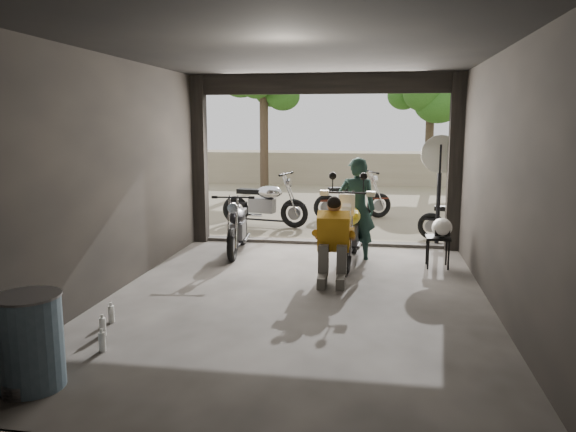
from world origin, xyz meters
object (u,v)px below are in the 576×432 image
(outside_bike_a, at_px, (264,199))
(stool, at_px, (438,241))
(outside_bike_c, at_px, (463,217))
(mechanic, at_px, (333,243))
(helmet, at_px, (442,228))
(outside_bike_b, at_px, (353,195))
(rider, at_px, (357,209))
(left_bike, at_px, (238,223))
(sign_post, at_px, (440,174))
(main_bike, at_px, (350,225))
(oil_drum, at_px, (31,343))

(outside_bike_a, xyz_separation_m, stool, (3.51, -3.24, -0.17))
(outside_bike_a, relative_size, outside_bike_c, 1.19)
(mechanic, relative_size, helmet, 3.62)
(outside_bike_b, distance_m, stool, 4.79)
(outside_bike_c, relative_size, stool, 2.92)
(rider, bearing_deg, helmet, 160.63)
(helmet, bearing_deg, mechanic, -170.66)
(left_bike, relative_size, outside_bike_c, 1.07)
(left_bike, xyz_separation_m, sign_post, (3.58, 1.05, 0.84))
(main_bike, distance_m, outside_bike_a, 3.76)
(oil_drum, bearing_deg, sign_post, 57.65)
(stool, distance_m, oil_drum, 6.24)
(sign_post, bearing_deg, stool, -80.28)
(rider, relative_size, mechanic, 1.44)
(outside_bike_c, relative_size, sign_post, 0.73)
(helmet, height_order, sign_post, sign_post)
(main_bike, height_order, oil_drum, main_bike)
(main_bike, distance_m, rider, 0.35)
(helmet, bearing_deg, outside_bike_c, 48.74)
(outside_bike_b, distance_m, mechanic, 5.66)
(outside_bike_c, relative_size, oil_drum, 1.79)
(main_bike, height_order, outside_bike_c, main_bike)
(outside_bike_b, relative_size, outside_bike_c, 1.12)
(helmet, bearing_deg, oil_drum, -154.27)
(oil_drum, xyz_separation_m, sign_post, (4.06, 6.41, 0.97))
(mechanic, bearing_deg, stool, 34.37)
(outside_bike_b, relative_size, rider, 0.98)
(mechanic, bearing_deg, outside_bike_b, 88.63)
(outside_bike_a, height_order, helmet, outside_bike_a)
(outside_bike_a, bearing_deg, outside_bike_b, -45.23)
(main_bike, distance_m, oil_drum, 5.57)
(outside_bike_c, bearing_deg, outside_bike_a, 92.71)
(mechanic, height_order, stool, mechanic)
(helmet, bearing_deg, outside_bike_a, 112.67)
(main_bike, xyz_separation_m, outside_bike_b, (-0.17, 4.41, -0.07))
(stool, height_order, helmet, helmet)
(sign_post, bearing_deg, outside_bike_c, 59.87)
(outside_bike_a, height_order, oil_drum, outside_bike_a)
(helmet, distance_m, sign_post, 1.74)
(left_bike, distance_m, rider, 2.14)
(outside_bike_c, relative_size, rider, 0.87)
(outside_bike_c, xyz_separation_m, oil_drum, (-4.59, -6.94, -0.09))
(left_bike, bearing_deg, outside_bike_b, 59.03)
(main_bike, bearing_deg, left_bike, 171.08)
(mechanic, bearing_deg, sign_post, 56.06)
(rider, xyz_separation_m, helmet, (1.37, -0.38, -0.20))
(left_bike, xyz_separation_m, oil_drum, (-0.49, -5.37, -0.12))
(outside_bike_c, xyz_separation_m, stool, (-0.67, -2.09, -0.07))
(main_bike, relative_size, rider, 1.11)
(outside_bike_a, height_order, rider, rider)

